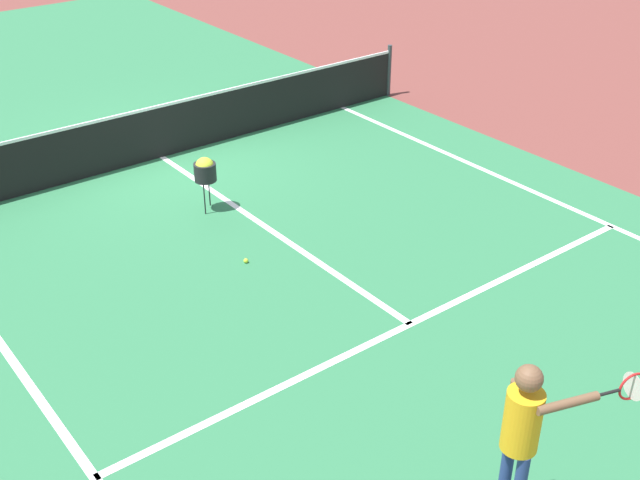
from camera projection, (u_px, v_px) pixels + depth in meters
ground_plane at (162, 157)px, 14.28m from camera, size 60.00×60.00×0.00m
court_surface_inbounds at (162, 157)px, 14.28m from camera, size 10.62×24.40×0.00m
line_sideline_left at (76, 450)px, 8.00m from camera, size 0.10×11.89×0.01m
line_sideline_right at (586, 215)px, 12.36m from camera, size 0.10×11.89×0.01m
line_service_near at (410, 324)px, 9.87m from camera, size 8.22×0.10×0.01m
line_center_service at (263, 225)px, 12.07m from camera, size 0.10×6.40×0.01m
net at (159, 131)px, 14.03m from camera, size 10.81×0.09×1.07m
player_near at (524, 427)px, 6.77m from camera, size 1.12×0.77×1.70m
ball_hopper at (205, 170)px, 12.19m from camera, size 0.34×0.34×0.87m
tennis_ball_mid_court at (246, 261)px, 11.12m from camera, size 0.07×0.07×0.07m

